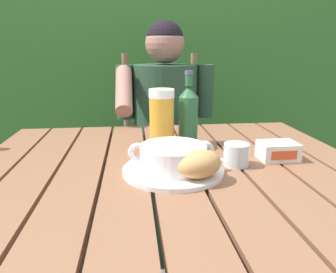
{
  "coord_description": "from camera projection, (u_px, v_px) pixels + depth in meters",
  "views": [
    {
      "loc": [
        -0.1,
        -0.83,
        1.04
      ],
      "look_at": [
        -0.0,
        0.05,
        0.8
      ],
      "focal_mm": 34.06,
      "sensor_mm": 36.0,
      "label": 1
    }
  ],
  "objects": [
    {
      "name": "person_eating",
      "position": [
        165.0,
        121.0,
        1.59
      ],
      "size": [
        0.48,
        0.47,
        1.18
      ],
      "color": "#26432F",
      "rests_on": "ground_plane"
    },
    {
      "name": "soup_bowl",
      "position": [
        171.0,
        156.0,
        0.83
      ],
      "size": [
        0.22,
        0.17,
        0.07
      ],
      "color": "white",
      "rests_on": "serving_plate"
    },
    {
      "name": "butter_tub",
      "position": [
        278.0,
        151.0,
        0.93
      ],
      "size": [
        0.11,
        0.08,
        0.05
      ],
      "color": "white",
      "rests_on": "dining_table"
    },
    {
      "name": "water_glass_small",
      "position": [
        236.0,
        155.0,
        0.88
      ],
      "size": [
        0.07,
        0.07,
        0.06
      ],
      "color": "silver",
      "rests_on": "dining_table"
    },
    {
      "name": "dining_table",
      "position": [
        171.0,
        197.0,
        0.91
      ],
      "size": [
        1.1,
        0.96,
        0.73
      ],
      "color": "brown",
      "rests_on": "ground_plane"
    },
    {
      "name": "hedge_backdrop",
      "position": [
        144.0,
        61.0,
        2.44
      ],
      "size": [
        3.07,
        0.79,
        2.52
      ],
      "color": "#336529",
      "rests_on": "ground_plane"
    },
    {
      "name": "beer_bottle",
      "position": [
        188.0,
        114.0,
        1.06
      ],
      "size": [
        0.07,
        0.07,
        0.25
      ],
      "color": "#295C36",
      "rests_on": "dining_table"
    },
    {
      "name": "serving_plate",
      "position": [
        171.0,
        170.0,
        0.84
      ],
      "size": [
        0.27,
        0.27,
        0.01
      ],
      "color": "white",
      "rests_on": "dining_table"
    },
    {
      "name": "chair_near_diner",
      "position": [
        162.0,
        149.0,
        1.84
      ],
      "size": [
        0.44,
        0.43,
        1.02
      ],
      "color": "brown",
      "rests_on": "ground_plane"
    },
    {
      "name": "beer_glass",
      "position": [
        162.0,
        119.0,
        1.02
      ],
      "size": [
        0.08,
        0.08,
        0.19
      ],
      "color": "gold",
      "rests_on": "dining_table"
    },
    {
      "name": "bread_roll",
      "position": [
        199.0,
        164.0,
        0.77
      ],
      "size": [
        0.14,
        0.13,
        0.07
      ],
      "color": "tan",
      "rests_on": "serving_plate"
    },
    {
      "name": "table_knife",
      "position": [
        212.0,
        159.0,
        0.92
      ],
      "size": [
        0.16,
        0.06,
        0.01
      ],
      "color": "silver",
      "rests_on": "dining_table"
    }
  ]
}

